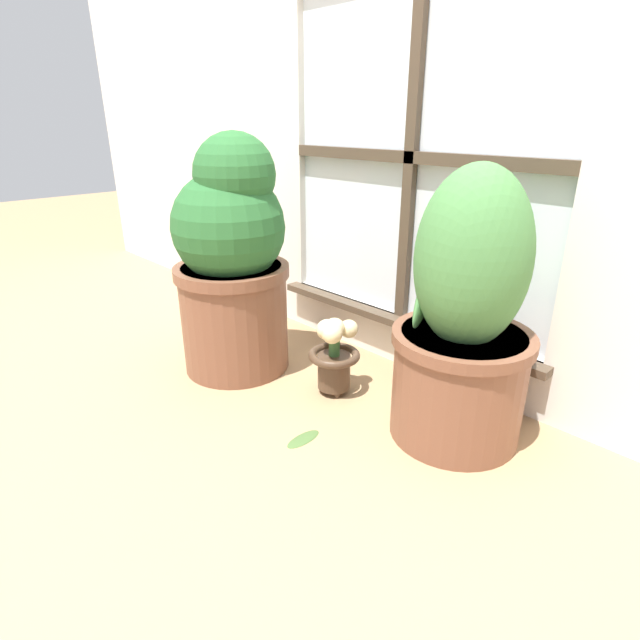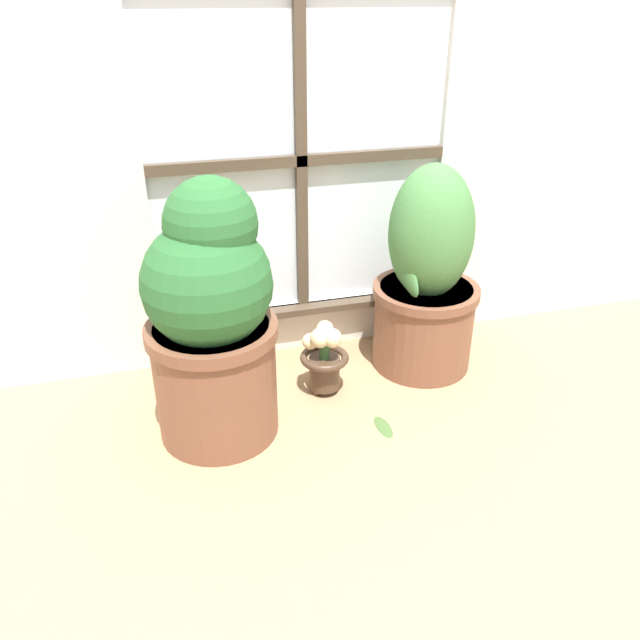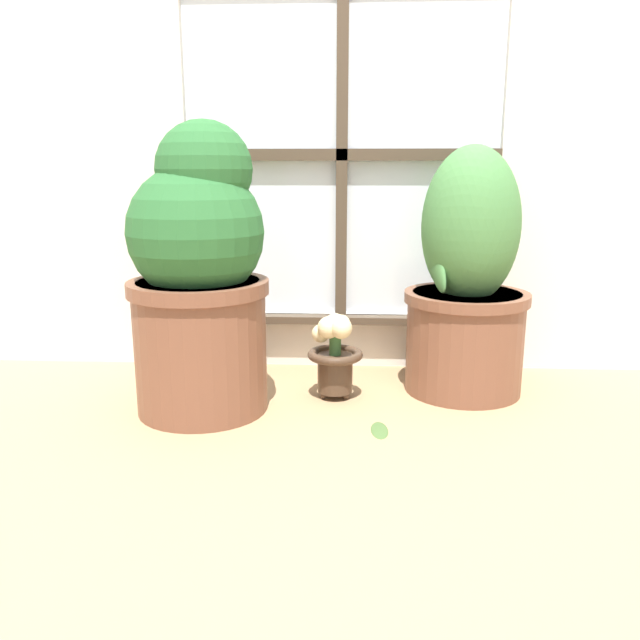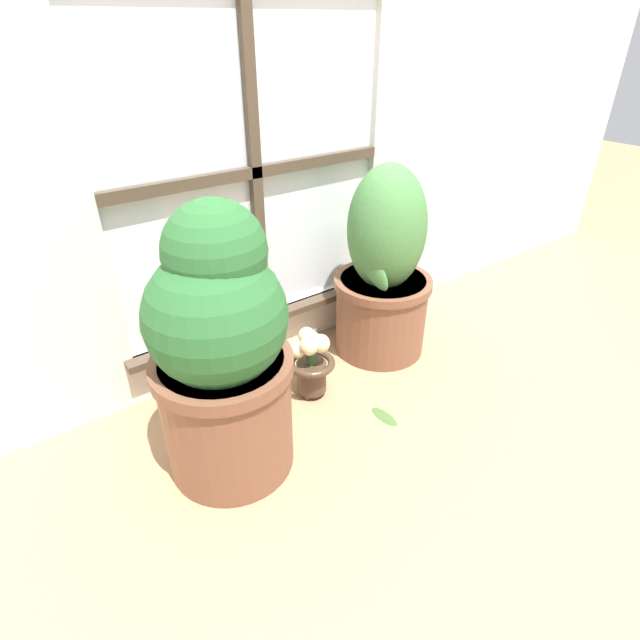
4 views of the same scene
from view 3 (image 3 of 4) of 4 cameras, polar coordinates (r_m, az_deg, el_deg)
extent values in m
plane|color=tan|center=(1.56, 1.42, -10.77)|extent=(10.00, 10.00, 0.00)
cube|color=silver|center=(2.11, 1.89, -1.67)|extent=(0.99, 0.05, 0.18)
cube|color=white|center=(2.05, 2.03, 14.85)|extent=(0.99, 0.02, 1.02)
cube|color=#4C3D2D|center=(2.02, 2.01, 14.87)|extent=(0.04, 0.02, 1.02)
cube|color=#4C3D2D|center=(2.02, 2.01, 14.87)|extent=(0.99, 0.02, 0.04)
cube|color=#4C3D2D|center=(2.05, 1.88, 0.07)|extent=(1.05, 0.06, 0.02)
cylinder|color=brown|center=(1.71, -10.82, -2.35)|extent=(0.35, 0.35, 0.36)
cylinder|color=brown|center=(1.68, -11.06, 2.97)|extent=(0.37, 0.37, 0.04)
cylinder|color=#38281E|center=(1.67, -11.08, 3.41)|extent=(0.32, 0.32, 0.01)
sphere|color=#28602D|center=(1.66, -11.28, 7.82)|extent=(0.36, 0.36, 0.36)
sphere|color=#28602D|center=(1.66, -10.54, 13.39)|extent=(0.25, 0.25, 0.25)
ellipsoid|color=#28602D|center=(1.55, -11.35, 6.80)|extent=(0.16, 0.06, 0.25)
cylinder|color=brown|center=(1.88, 13.04, -1.96)|extent=(0.34, 0.34, 0.30)
cylinder|color=brown|center=(1.85, 13.26, 2.05)|extent=(0.36, 0.36, 0.03)
cylinder|color=#38281E|center=(1.85, 13.28, 2.35)|extent=(0.31, 0.31, 0.01)
ellipsoid|color=#477F42|center=(1.83, 13.61, 8.35)|extent=(0.28, 0.28, 0.45)
ellipsoid|color=#477F42|center=(1.79, 10.45, 5.65)|extent=(0.08, 0.22, 0.23)
sphere|color=#473323|center=(1.86, 1.40, -6.34)|extent=(0.02, 0.02, 0.02)
sphere|color=#473323|center=(1.81, 0.33, -6.92)|extent=(0.02, 0.02, 0.02)
sphere|color=#473323|center=(1.80, 2.38, -6.95)|extent=(0.02, 0.02, 0.02)
cylinder|color=#473323|center=(1.80, 1.38, -4.86)|extent=(0.10, 0.10, 0.11)
torus|color=#473323|center=(1.79, 1.39, -3.19)|extent=(0.16, 0.16, 0.02)
cylinder|color=#386633|center=(1.78, 1.40, -2.26)|extent=(0.03, 0.03, 0.06)
sphere|color=beige|center=(1.76, 1.41, -0.41)|extent=(0.06, 0.06, 0.06)
sphere|color=beige|center=(1.81, 1.93, -0.39)|extent=(0.06, 0.06, 0.06)
sphere|color=beige|center=(1.79, 0.06, -1.25)|extent=(0.05, 0.05, 0.05)
sphere|color=beige|center=(1.75, 0.78, -0.70)|extent=(0.06, 0.06, 0.06)
sphere|color=beige|center=(1.74, 1.95, -0.74)|extent=(0.06, 0.06, 0.06)
ellipsoid|color=#476633|center=(1.60, 5.46, -9.90)|extent=(0.05, 0.11, 0.01)
camera|label=1|loc=(1.18, 56.58, 15.68)|focal=28.00mm
camera|label=2|loc=(0.75, -94.76, 46.57)|focal=35.00mm
camera|label=4|loc=(1.12, -56.20, 32.56)|focal=28.00mm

